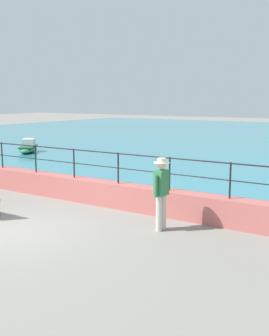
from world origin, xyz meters
TOP-DOWN VIEW (x-y plane):
  - ground_plane at (0.00, 0.00)m, footprint 120.00×120.00m
  - promenade_wall at (0.00, 3.20)m, footprint 20.00×0.56m
  - railing at (0.00, 3.20)m, footprint 18.44×0.04m
  - person_walking at (2.94, 2.00)m, footprint 0.38×0.57m
  - boat_2 at (-10.40, 10.12)m, footprint 2.07×2.39m

SIDE VIEW (x-z plane):
  - ground_plane at x=0.00m, z-range 0.00..0.00m
  - boat_2 at x=-10.40m, z-range -0.05..0.71m
  - promenade_wall at x=0.00m, z-range 0.00..0.70m
  - person_walking at x=2.94m, z-range 0.10..1.85m
  - railing at x=0.00m, z-range 0.87..1.77m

